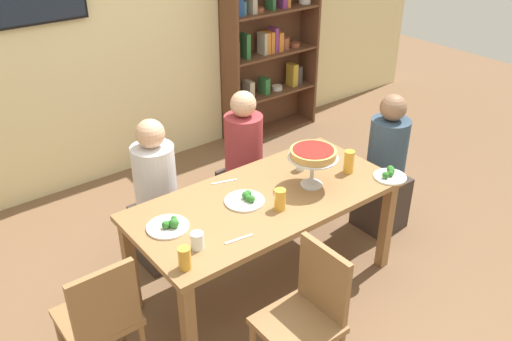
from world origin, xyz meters
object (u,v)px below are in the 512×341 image
(deep_dish_pizza_stand, at_px, (313,155))
(beer_glass_amber_short, at_px, (349,162))
(beer_glass_amber_spare, at_px, (185,258))
(chair_head_west, at_px, (101,317))
(salad_plate_near_diner, at_px, (169,226))
(water_glass_clear_far, at_px, (197,241))
(cutlery_fork_far, at_px, (224,182))
(chair_near_left, at_px, (307,312))
(water_glass_clear_near, at_px, (301,163))
(diner_head_east, at_px, (385,173))
(bookshelf, at_px, (268,31))
(cutlery_knife_near, at_px, (239,239))
(salad_plate_spare, at_px, (390,175))
(salad_plate_far_diner, at_px, (246,199))
(cutlery_fork_near, at_px, (302,153))
(diner_far_right, at_px, (244,169))
(dining_table, at_px, (265,208))
(diner_far_left, at_px, (158,204))
(beer_glass_amber_tall, at_px, (280,199))

(deep_dish_pizza_stand, relative_size, beer_glass_amber_short, 2.05)
(beer_glass_amber_short, bearing_deg, beer_glass_amber_spare, -172.43)
(chair_head_west, relative_size, salad_plate_near_diner, 3.43)
(water_glass_clear_far, relative_size, cutlery_fork_far, 0.56)
(salad_plate_near_diner, bearing_deg, chair_near_left, -66.15)
(cutlery_fork_far, bearing_deg, water_glass_clear_near, 177.61)
(diner_head_east, distance_m, chair_near_left, 1.69)
(bookshelf, bearing_deg, cutlery_knife_near, -132.03)
(bookshelf, relative_size, diner_head_east, 1.92)
(beer_glass_amber_spare, bearing_deg, water_glass_clear_far, 36.23)
(chair_head_west, bearing_deg, salad_plate_spare, -6.61)
(bookshelf, height_order, salad_plate_far_diner, bookshelf)
(deep_dish_pizza_stand, relative_size, cutlery_fork_near, 1.86)
(diner_head_east, bearing_deg, bookshelf, -102.28)
(cutlery_fork_near, bearing_deg, diner_far_right, -79.97)
(salad_plate_near_diner, bearing_deg, water_glass_clear_far, -83.11)
(cutlery_fork_far, bearing_deg, diner_far_right, -121.21)
(chair_near_left, distance_m, cutlery_fork_far, 1.11)
(dining_table, xyz_separation_m, cutlery_fork_far, (-0.11, 0.32, 0.09))
(diner_head_east, bearing_deg, dining_table, -0.03)
(diner_far_right, xyz_separation_m, chair_head_west, (-1.58, -0.83, -0.01))
(diner_far_right, bearing_deg, cutlery_fork_near, 26.46)
(bookshelf, distance_m, salad_plate_near_diner, 3.04)
(diner_far_left, height_order, deep_dish_pizza_stand, diner_far_left)
(diner_far_right, xyz_separation_m, chair_near_left, (-0.68, -1.49, -0.01))
(chair_near_left, bearing_deg, beer_glass_amber_spare, 46.39)
(salad_plate_near_diner, height_order, water_glass_clear_far, water_glass_clear_far)
(bookshelf, xyz_separation_m, diner_far_left, (-2.07, -1.31, -0.63))
(chair_head_west, bearing_deg, water_glass_clear_far, -9.42)
(water_glass_clear_far, bearing_deg, salad_plate_far_diner, 23.49)
(cutlery_knife_near, bearing_deg, water_glass_clear_far, 169.62)
(chair_near_left, bearing_deg, cutlery_fork_near, -40.42)
(beer_glass_amber_tall, bearing_deg, diner_head_east, 7.66)
(chair_near_left, distance_m, water_glass_clear_far, 0.72)
(chair_head_west, height_order, deep_dish_pizza_stand, deep_dish_pizza_stand)
(cutlery_fork_near, relative_size, cutlery_fork_far, 1.00)
(salad_plate_spare, bearing_deg, beer_glass_amber_spare, 178.75)
(chair_near_left, bearing_deg, beer_glass_amber_tall, -26.07)
(diner_far_left, distance_m, deep_dish_pizza_stand, 1.19)
(salad_plate_spare, bearing_deg, diner_head_east, 40.97)
(salad_plate_near_diner, relative_size, beer_glass_amber_tall, 1.84)
(dining_table, relative_size, water_glass_clear_near, 17.04)
(deep_dish_pizza_stand, relative_size, salad_plate_far_diner, 1.30)
(chair_near_left, bearing_deg, cutlery_knife_near, 12.15)
(water_glass_clear_near, bearing_deg, cutlery_fork_far, 160.04)
(cutlery_knife_near, xyz_separation_m, cutlery_fork_far, (0.30, 0.58, 0.00))
(chair_near_left, relative_size, beer_glass_amber_tall, 6.29)
(cutlery_knife_near, bearing_deg, cutlery_fork_far, 70.96)
(diner_far_right, distance_m, diner_far_left, 0.80)
(diner_far_left, bearing_deg, deep_dish_pizza_stand, 44.14)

